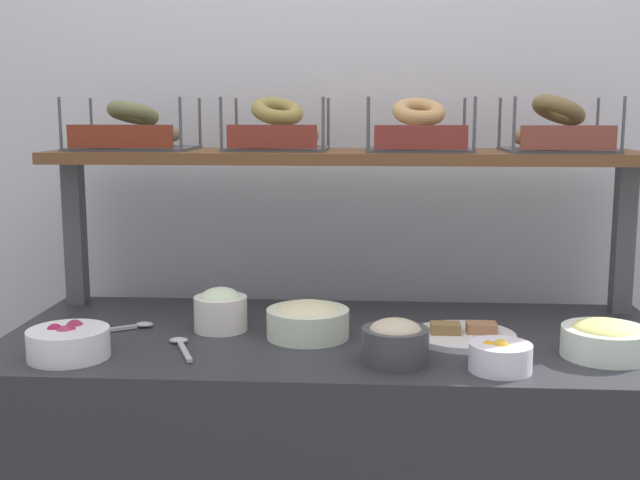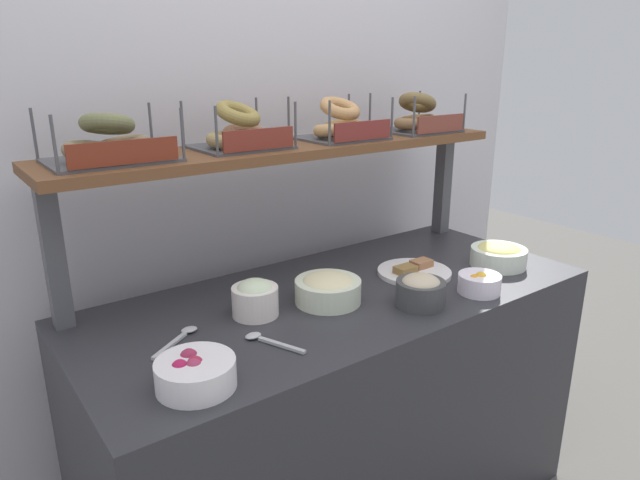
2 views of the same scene
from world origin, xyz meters
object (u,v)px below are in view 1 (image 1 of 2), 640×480
(serving_spoon_near_plate, at_px, (181,345))
(bagel_basket_everything, at_px, (277,132))
(bowl_fruit_salad, at_px, (500,356))
(bowl_potato_salad, at_px, (308,320))
(bagel_basket_poppy, at_px, (133,133))
(serving_spoon_by_edge, at_px, (129,327))
(bagel_basket_cinnamon_raisin, at_px, (557,133))
(bagel_basket_sesame, at_px, (418,133))
(bowl_scallion_spread, at_px, (221,309))
(bowl_tuna_salad, at_px, (395,341))
(bowl_beet_salad, at_px, (68,342))
(bowl_egg_salad, at_px, (606,339))
(serving_plate_white, at_px, (463,335))

(serving_spoon_near_plate, distance_m, bagel_basket_everything, 0.65)
(bowl_fruit_salad, distance_m, serving_spoon_near_plate, 0.71)
(bowl_potato_salad, xyz_separation_m, bagel_basket_poppy, (-0.50, 0.30, 0.43))
(serving_spoon_by_edge, height_order, bagel_basket_cinnamon_raisin, bagel_basket_cinnamon_raisin)
(bagel_basket_sesame, relative_size, bagel_basket_cinnamon_raisin, 0.99)
(bowl_scallion_spread, bearing_deg, bowl_tuna_salad, -28.47)
(bowl_beet_salad, xyz_separation_m, serving_spoon_by_edge, (0.06, 0.23, -0.03))
(bowl_scallion_spread, bearing_deg, serving_spoon_near_plate, -111.49)
(bowl_beet_salad, distance_m, bowl_fruit_salad, 0.93)
(bowl_potato_salad, xyz_separation_m, bagel_basket_cinnamon_raisin, (0.63, 0.28, 0.44))
(bowl_potato_salad, bearing_deg, serving_spoon_by_edge, 175.10)
(bowl_scallion_spread, distance_m, bowl_tuna_salad, 0.48)
(bowl_egg_salad, xyz_separation_m, serving_plate_white, (-0.30, 0.11, -0.03))
(bowl_tuna_salad, distance_m, serving_plate_white, 0.25)
(bowl_potato_salad, bearing_deg, bowl_fruit_salad, -27.78)
(bagel_basket_everything, bearing_deg, bagel_basket_cinnamon_raisin, -2.27)
(bagel_basket_everything, height_order, bagel_basket_cinnamon_raisin, bagel_basket_cinnamon_raisin)
(bowl_beet_salad, distance_m, bagel_basket_poppy, 0.66)
(bowl_potato_salad, bearing_deg, bowl_beet_salad, -159.43)
(bowl_beet_salad, distance_m, bowl_potato_salad, 0.55)
(bowl_egg_salad, distance_m, bagel_basket_cinnamon_raisin, 0.59)
(serving_spoon_near_plate, distance_m, bagel_basket_cinnamon_raisin, 1.09)
(serving_plate_white, distance_m, bagel_basket_everything, 0.73)
(bagel_basket_everything, bearing_deg, serving_spoon_near_plate, -112.52)
(bowl_potato_salad, distance_m, bagel_basket_everything, 0.54)
(bowl_beet_salad, relative_size, bowl_egg_salad, 0.93)
(bagel_basket_everything, distance_m, bagel_basket_sesame, 0.38)
(bowl_potato_salad, height_order, bagel_basket_everything, bagel_basket_everything)
(bowl_tuna_salad, relative_size, bagel_basket_everything, 0.51)
(serving_plate_white, bearing_deg, bowl_scallion_spread, 175.97)
(serving_spoon_by_edge, distance_m, bagel_basket_sesame, 0.89)
(serving_spoon_near_plate, xyz_separation_m, serving_spoon_by_edge, (-0.17, 0.15, 0.00))
(bowl_fruit_salad, relative_size, bagel_basket_poppy, 0.40)
(serving_spoon_near_plate, distance_m, bagel_basket_sesame, 0.82)
(bowl_fruit_salad, height_order, serving_spoon_near_plate, bowl_fruit_salad)
(bagel_basket_sesame, bearing_deg, bowl_scallion_spread, -153.78)
(serving_spoon_by_edge, bearing_deg, bagel_basket_everything, 38.54)
(bagel_basket_poppy, bearing_deg, bowl_scallion_spread, -41.72)
(bowl_beet_salad, height_order, bagel_basket_poppy, bagel_basket_poppy)
(bagel_basket_poppy, xyz_separation_m, bagel_basket_sesame, (0.77, -0.01, 0.00))
(serving_spoon_near_plate, bearing_deg, serving_plate_white, 9.99)
(bagel_basket_sesame, bearing_deg, bowl_egg_salad, -44.89)
(bowl_beet_salad, bearing_deg, serving_spoon_by_edge, 74.72)
(bagel_basket_poppy, relative_size, bagel_basket_cinnamon_raisin, 1.17)
(serving_spoon_by_edge, xyz_separation_m, bagel_basket_poppy, (-0.05, 0.26, 0.47))
(bowl_beet_salad, xyz_separation_m, bowl_tuna_salad, (0.71, 0.01, 0.01))
(bowl_beet_salad, xyz_separation_m, serving_spoon_near_plate, (0.23, 0.08, -0.03))
(serving_spoon_near_plate, bearing_deg, bagel_basket_everything, 67.48)
(bagel_basket_poppy, bearing_deg, bowl_potato_salad, -30.87)
(serving_plate_white, xyz_separation_m, bagel_basket_cinnamon_raisin, (0.26, 0.27, 0.47))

